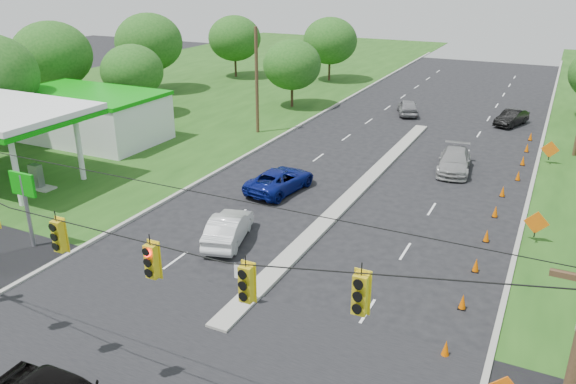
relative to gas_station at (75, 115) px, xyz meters
The scene contains 31 objects.
grass_left 6.87m from the gas_station, behind, with size 40.00×160.00×0.06m, color #1E4714.
curb_left 16.89m from the gas_station, 35.78° to the left, with size 0.25×110.00×0.16m, color gray.
curb_right 35.22m from the gas_station, 16.13° to the left, with size 0.25×110.00×0.16m, color gray.
median 23.79m from the gas_station, ahead, with size 1.00×34.00×0.18m, color gray.
median_sign 27.62m from the gas_station, 31.07° to the right, with size 0.55×0.06×2.05m.
signal_span 31.83m from the gas_station, 42.00° to the right, with size 25.60×0.32×9.00m.
utility_pole_far_left 14.93m from the gas_station, 41.21° to the left, with size 0.28×0.28×9.00m, color #422D1C.
gas_station is the anchor object (origin of this frame).
cone_1 35.07m from the gas_station, 23.12° to the right, with size 0.32×0.32×0.70m, color #DA5800.
cone_2 33.85m from the gas_station, 17.65° to the right, with size 0.32×0.32×0.70m, color #DA5800.
cone_3 32.96m from the gas_station, 11.83° to the right, with size 0.32×0.32×0.70m, color #DA5800.
cone_4 32.43m from the gas_station, ahead, with size 0.32×0.32×0.70m, color #DA5800.
cone_5 32.27m from the gas_station, ahead, with size 0.32×0.32×0.70m, color #DA5800.
cone_6 32.48m from the gas_station, ahead, with size 0.32×0.32×0.70m, color #DA5800.
cone_7 33.66m from the gas_station, 12.48° to the left, with size 0.32×0.32×0.70m, color #DA5800.
cone_8 34.58m from the gas_station, 18.16° to the left, with size 0.32×0.32×0.70m, color #DA5800.
cone_9 35.82m from the gas_station, 23.50° to the left, with size 0.32×0.32×0.70m, color #DA5800.
cone_10 37.35m from the gas_station, 28.44° to the left, with size 0.32×0.32×0.70m, color #DA5800.
work_sign_1 34.54m from the gas_station, ahead, with size 1.27×0.58×1.37m.
work_sign_2 36.42m from the gas_station, 18.85° to the left, with size 1.27×0.58×1.37m.
tree_2 10.19m from the gas_station, 103.60° to the left, with size 5.88×5.88×6.86m.
tree_3 21.66m from the gas_station, 112.93° to the left, with size 7.56×7.56×8.82m.
tree_4 32.14m from the gas_station, 97.82° to the left, with size 6.72×6.72×7.84m.
tree_5 22.05m from the gas_station, 63.99° to the left, with size 5.88×5.88×6.86m.
tree_6 35.67m from the gas_station, 77.60° to the left, with size 6.72×6.72×7.84m.
tree_14 13.29m from the gas_station, 143.18° to the left, with size 7.56×7.56×8.82m.
white_sedan 22.02m from the gas_station, 24.83° to the right, with size 1.63×4.67×1.54m, color silver.
blue_pickup 19.25m from the gas_station, ahead, with size 2.50×5.41×1.50m, color navy.
silver_car_far 29.43m from the gas_station, 14.18° to the left, with size 2.15×5.28×1.53m, color gray.
silver_car_oncoming 30.53m from the gas_station, 45.93° to the left, with size 1.77×4.41×1.50m, color gray.
dark_car_receding 37.98m from the gas_station, 35.76° to the left, with size 1.50×4.30×1.42m, color black.
Camera 1 is at (10.84, -11.52, 13.58)m, focal length 35.00 mm.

